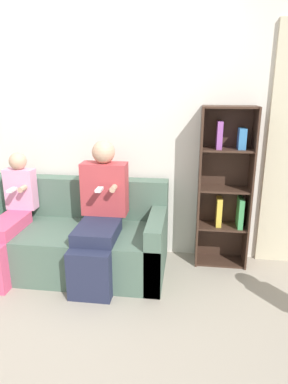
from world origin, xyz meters
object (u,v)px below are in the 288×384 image
at_px(couch, 68,239).
at_px(adult_seated, 100,211).
at_px(child_seated, 9,217).
at_px(bookshelf, 225,186).

relative_size(couch, adult_seated, 1.53).
xyz_separation_m(couch, child_seated, (-0.49, -0.15, 0.26)).
height_order(adult_seated, bookshelf, bookshelf).
xyz_separation_m(adult_seated, bookshelf, (1.11, 0.41, 0.15)).
height_order(couch, child_seated, child_seated).
relative_size(couch, child_seated, 1.72).
bearing_deg(couch, bookshelf, 11.78).
bearing_deg(bookshelf, child_seated, -166.95).
height_order(adult_seated, child_seated, adult_seated).
distance_m(couch, bookshelf, 1.58).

